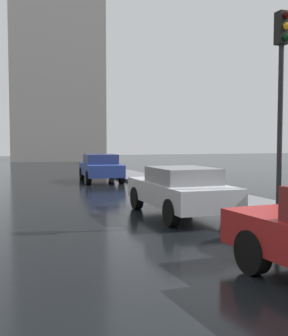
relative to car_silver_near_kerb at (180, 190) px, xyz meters
The scene contains 4 objects.
car_silver_near_kerb is the anchor object (origin of this frame).
car_blue_mid_road 10.28m from the car_silver_near_kerb, 88.39° to the left, with size 2.04×4.10×1.36m.
traffic_light 3.81m from the car_silver_near_kerb, 49.77° to the right, with size 0.26×0.39×4.86m.
distant_tower 38.81m from the car_silver_near_kerb, 87.07° to the left, with size 10.48×11.25×28.55m.
Camera 1 is at (-2.11, -2.16, 1.98)m, focal length 45.08 mm.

